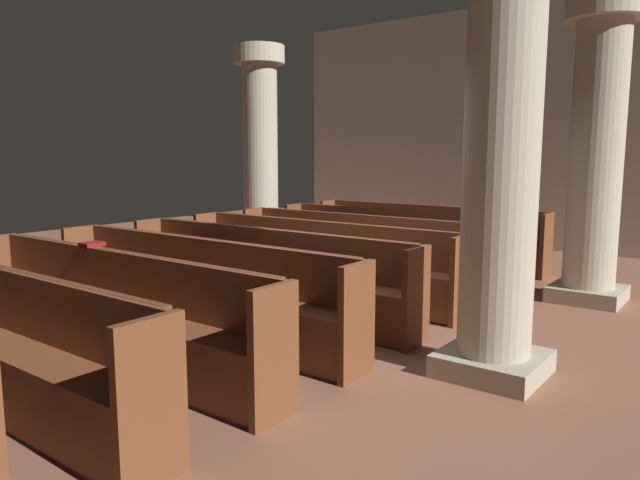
{
  "coord_description": "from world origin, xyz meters",
  "views": [
    {
      "loc": [
        3.66,
        -5.17,
        1.76
      ],
      "look_at": [
        -0.55,
        0.38,
        0.75
      ],
      "focal_mm": 33.46,
      "sensor_mm": 36.0,
      "label": 1
    }
  ],
  "objects_px": {
    "pew_row_2": "(359,247)",
    "pew_row_6": "(106,304)",
    "pew_row_1": "(395,239)",
    "pew_row_5": "(194,284)",
    "pillar_aisle_side": "(597,146)",
    "pillar_aisle_rear": "(502,142)",
    "pew_row_0": "(425,232)",
    "pew_row_3": "(315,257)",
    "pew_row_4": "(262,269)",
    "pillar_far_side": "(260,148)",
    "lectern": "(485,229)",
    "hymn_book": "(92,244)"
  },
  "relations": [
    {
      "from": "hymn_book",
      "to": "pew_row_0",
      "type": "bearing_deg",
      "value": 85.32
    },
    {
      "from": "pew_row_5",
      "to": "pillar_aisle_side",
      "type": "xyz_separation_m",
      "value": [
        2.74,
        3.76,
        1.35
      ]
    },
    {
      "from": "pew_row_1",
      "to": "pew_row_5",
      "type": "height_order",
      "value": "same"
    },
    {
      "from": "pew_row_0",
      "to": "pew_row_3",
      "type": "distance_m",
      "value": 2.91
    },
    {
      "from": "pillar_aisle_side",
      "to": "lectern",
      "type": "bearing_deg",
      "value": 133.4
    },
    {
      "from": "pew_row_2",
      "to": "pew_row_6",
      "type": "xyz_separation_m",
      "value": [
        0.0,
        -3.88,
        0.0
      ]
    },
    {
      "from": "pew_row_1",
      "to": "pew_row_6",
      "type": "xyz_separation_m",
      "value": [
        0.0,
        -4.85,
        0.0
      ]
    },
    {
      "from": "pew_row_1",
      "to": "pillar_aisle_side",
      "type": "height_order",
      "value": "pillar_aisle_side"
    },
    {
      "from": "pew_row_0",
      "to": "pew_row_3",
      "type": "xyz_separation_m",
      "value": [
        0.0,
        -2.91,
        0.0
      ]
    },
    {
      "from": "pew_row_5",
      "to": "pew_row_6",
      "type": "distance_m",
      "value": 0.97
    },
    {
      "from": "pew_row_3",
      "to": "pillar_far_side",
      "type": "height_order",
      "value": "pillar_far_side"
    },
    {
      "from": "pew_row_2",
      "to": "pew_row_5",
      "type": "distance_m",
      "value": 2.91
    },
    {
      "from": "pew_row_2",
      "to": "pillar_aisle_rear",
      "type": "relative_size",
      "value": 1.1
    },
    {
      "from": "pew_row_6",
      "to": "hymn_book",
      "type": "height_order",
      "value": "hymn_book"
    },
    {
      "from": "pew_row_3",
      "to": "pew_row_6",
      "type": "bearing_deg",
      "value": -90.0
    },
    {
      "from": "pew_row_2",
      "to": "pew_row_3",
      "type": "height_order",
      "value": "same"
    },
    {
      "from": "pillar_aisle_side",
      "to": "pillar_far_side",
      "type": "bearing_deg",
      "value": 178.85
    },
    {
      "from": "pew_row_3",
      "to": "pew_row_6",
      "type": "distance_m",
      "value": 2.91
    },
    {
      "from": "pew_row_1",
      "to": "pew_row_3",
      "type": "bearing_deg",
      "value": -90.0
    },
    {
      "from": "pew_row_5",
      "to": "pillar_aisle_rear",
      "type": "xyz_separation_m",
      "value": [
        2.74,
        0.72,
        1.35
      ]
    },
    {
      "from": "pew_row_2",
      "to": "pew_row_3",
      "type": "distance_m",
      "value": 0.97
    },
    {
      "from": "pew_row_0",
      "to": "hymn_book",
      "type": "bearing_deg",
      "value": -94.68
    },
    {
      "from": "pew_row_1",
      "to": "pew_row_2",
      "type": "height_order",
      "value": "same"
    },
    {
      "from": "pew_row_4",
      "to": "pillar_far_side",
      "type": "distance_m",
      "value": 4.18
    },
    {
      "from": "pew_row_4",
      "to": "pew_row_5",
      "type": "height_order",
      "value": "same"
    },
    {
      "from": "pew_row_0",
      "to": "pew_row_4",
      "type": "distance_m",
      "value": 3.88
    },
    {
      "from": "pew_row_1",
      "to": "pew_row_5",
      "type": "bearing_deg",
      "value": -90.0
    },
    {
      "from": "pew_row_4",
      "to": "pew_row_6",
      "type": "xyz_separation_m",
      "value": [
        0.0,
        -1.94,
        0.0
      ]
    },
    {
      "from": "pillar_aisle_side",
      "to": "lectern",
      "type": "xyz_separation_m",
      "value": [
        -2.26,
        2.39,
        -1.4
      ]
    },
    {
      "from": "pew_row_2",
      "to": "pew_row_4",
      "type": "relative_size",
      "value": 1.0
    },
    {
      "from": "pew_row_3",
      "to": "pew_row_6",
      "type": "xyz_separation_m",
      "value": [
        0.0,
        -2.91,
        0.0
      ]
    },
    {
      "from": "pew_row_0",
      "to": "pew_row_5",
      "type": "distance_m",
      "value": 4.85
    },
    {
      "from": "pew_row_4",
      "to": "lectern",
      "type": "distance_m",
      "value": 5.21
    },
    {
      "from": "pew_row_0",
      "to": "pillar_aisle_side",
      "type": "distance_m",
      "value": 3.24
    },
    {
      "from": "pew_row_3",
      "to": "pillar_far_side",
      "type": "relative_size",
      "value": 1.1
    },
    {
      "from": "pew_row_0",
      "to": "pillar_far_side",
      "type": "distance_m",
      "value": 3.16
    },
    {
      "from": "pew_row_5",
      "to": "pew_row_0",
      "type": "bearing_deg",
      "value": 90.0
    },
    {
      "from": "pew_row_4",
      "to": "pew_row_6",
      "type": "relative_size",
      "value": 1.0
    },
    {
      "from": "pew_row_2",
      "to": "pillar_aisle_rear",
      "type": "height_order",
      "value": "pillar_aisle_rear"
    },
    {
      "from": "pew_row_0",
      "to": "pew_row_5",
      "type": "bearing_deg",
      "value": -90.0
    },
    {
      "from": "pillar_far_side",
      "to": "hymn_book",
      "type": "bearing_deg",
      "value": -64.4
    },
    {
      "from": "pillar_aisle_side",
      "to": "hymn_book",
      "type": "distance_m",
      "value": 5.63
    },
    {
      "from": "pew_row_3",
      "to": "hymn_book",
      "type": "bearing_deg",
      "value": -99.62
    },
    {
      "from": "pew_row_1",
      "to": "pew_row_3",
      "type": "xyz_separation_m",
      "value": [
        0.0,
        -1.94,
        0.0
      ]
    },
    {
      "from": "pillar_aisle_side",
      "to": "pillar_aisle_rear",
      "type": "distance_m",
      "value": 3.04
    },
    {
      "from": "pew_row_2",
      "to": "pew_row_6",
      "type": "relative_size",
      "value": 1.0
    },
    {
      "from": "pew_row_4",
      "to": "hymn_book",
      "type": "xyz_separation_m",
      "value": [
        -0.46,
        -1.75,
        0.45
      ]
    },
    {
      "from": "pew_row_0",
      "to": "lectern",
      "type": "xyz_separation_m",
      "value": [
        0.48,
        1.31,
        -0.05
      ]
    },
    {
      "from": "lectern",
      "to": "pew_row_1",
      "type": "bearing_deg",
      "value": -101.83
    },
    {
      "from": "pillar_far_side",
      "to": "pew_row_6",
      "type": "bearing_deg",
      "value": -60.94
    }
  ]
}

